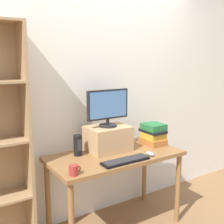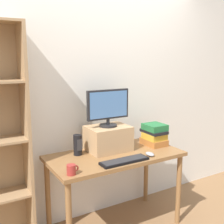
{
  "view_description": "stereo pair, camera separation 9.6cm",
  "coord_description": "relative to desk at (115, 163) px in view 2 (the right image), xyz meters",
  "views": [
    {
      "loc": [
        -1.42,
        -2.15,
        1.68
      ],
      "look_at": [
        -0.0,
        0.05,
        1.18
      ],
      "focal_mm": 45.0,
      "sensor_mm": 36.0,
      "label": 1
    },
    {
      "loc": [
        -1.34,
        -2.2,
        1.68
      ],
      "look_at": [
        -0.0,
        0.05,
        1.18
      ],
      "focal_mm": 45.0,
      "sensor_mm": 36.0,
      "label": 2
    }
  ],
  "objects": [
    {
      "name": "coffee_mug",
      "position": [
        -0.55,
        -0.24,
        0.14
      ],
      "size": [
        0.1,
        0.07,
        0.08
      ],
      "color": "#9E2D28",
      "rests_on": "desk"
    },
    {
      "name": "computer_monitor",
      "position": [
        -0.0,
        0.13,
        0.54
      ],
      "size": [
        0.45,
        0.17,
        0.37
      ],
      "color": "black",
      "rests_on": "riser_box"
    },
    {
      "name": "back_wall",
      "position": [
        0.0,
        0.4,
        0.62
      ],
      "size": [
        7.0,
        0.08,
        2.6
      ],
      "color": "silver",
      "rests_on": "ground_plane"
    },
    {
      "name": "keyboard",
      "position": [
        -0.04,
        -0.23,
        0.11
      ],
      "size": [
        0.46,
        0.13,
        0.02
      ],
      "color": "black",
      "rests_on": "desk"
    },
    {
      "name": "book_stack",
      "position": [
        0.51,
        0.04,
        0.21
      ],
      "size": [
        0.2,
        0.26,
        0.23
      ],
      "color": "#AD662D",
      "rests_on": "desk"
    },
    {
      "name": "desk",
      "position": [
        0.0,
        0.0,
        0.0
      ],
      "size": [
        1.29,
        0.64,
        0.77
      ],
      "color": "olive",
      "rests_on": "ground_plane"
    },
    {
      "name": "riser_box",
      "position": [
        -0.0,
        0.13,
        0.22
      ],
      "size": [
        0.41,
        0.32,
        0.25
      ],
      "color": "tan",
      "rests_on": "desk"
    },
    {
      "name": "desk_speaker",
      "position": [
        -0.32,
        0.16,
        0.19
      ],
      "size": [
        0.08,
        0.09,
        0.2
      ],
      "color": "black",
      "rests_on": "desk"
    },
    {
      "name": "computer_mouse",
      "position": [
        0.26,
        -0.21,
        0.11
      ],
      "size": [
        0.06,
        0.1,
        0.04
      ],
      "color": "#99999E",
      "rests_on": "desk"
    }
  ]
}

